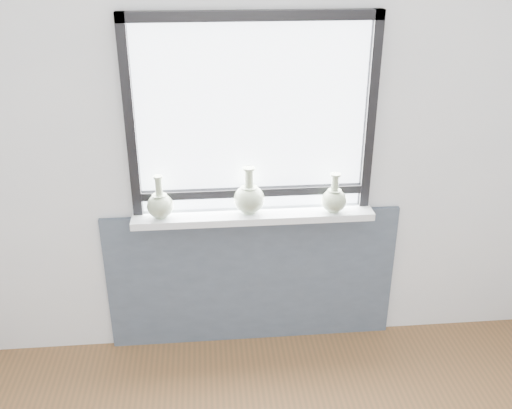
{
  "coord_description": "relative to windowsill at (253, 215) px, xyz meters",
  "views": [
    {
      "loc": [
        -0.25,
        -1.09,
        2.25
      ],
      "look_at": [
        0.0,
        1.55,
        1.02
      ],
      "focal_mm": 40.0,
      "sensor_mm": 36.0,
      "label": 1
    }
  ],
  "objects": [
    {
      "name": "back_wall",
      "position": [
        0.0,
        0.1,
        0.42
      ],
      "size": [
        3.6,
        0.02,
        2.6
      ],
      "primitive_type": "cube",
      "color": "silver",
      "rests_on": "ground"
    },
    {
      "name": "apron_panel",
      "position": [
        0.0,
        0.07,
        -0.45
      ],
      "size": [
        1.7,
        0.03,
        0.86
      ],
      "primitive_type": "cube",
      "color": "#475264",
      "rests_on": "ground"
    },
    {
      "name": "windowsill",
      "position": [
        0.0,
        0.0,
        0.0
      ],
      "size": [
        1.32,
        0.18,
        0.04
      ],
      "primitive_type": "cube",
      "color": "white",
      "rests_on": "apron_panel"
    },
    {
      "name": "window",
      "position": [
        0.0,
        0.06,
        0.56
      ],
      "size": [
        1.3,
        0.06,
        1.05
      ],
      "color": "black",
      "rests_on": "windowsill"
    },
    {
      "name": "vase_a",
      "position": [
        -0.5,
        -0.01,
        0.1
      ],
      "size": [
        0.14,
        0.14,
        0.24
      ],
      "rotation": [
        0.0,
        0.0,
        0.15
      ],
      "color": "#9AAC8A",
      "rests_on": "windowsill"
    },
    {
      "name": "vase_b",
      "position": [
        -0.02,
        0.0,
        0.11
      ],
      "size": [
        0.17,
        0.17,
        0.26
      ],
      "rotation": [
        0.0,
        0.0,
        0.13
      ],
      "color": "#9AAC8A",
      "rests_on": "windowsill"
    },
    {
      "name": "vase_c",
      "position": [
        0.44,
        -0.03,
        0.09
      ],
      "size": [
        0.14,
        0.14,
        0.22
      ],
      "rotation": [
        0.0,
        0.0,
        -0.43
      ],
      "color": "#9AAC8A",
      "rests_on": "windowsill"
    }
  ]
}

